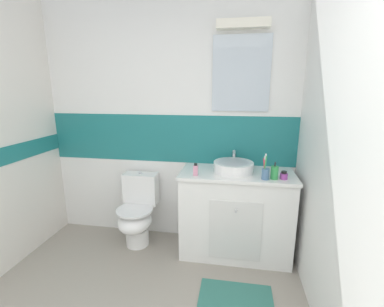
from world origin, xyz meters
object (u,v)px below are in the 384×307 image
Objects in this scene: hair_gel_jar at (284,176)px; toilet at (137,212)px; perfume_flask_small at (196,170)px; soap_dispenser at (274,173)px; sink_basin at (233,166)px; toothbrush_cup at (265,173)px.

toilet is at bearing 174.41° from hair_gel_jar.
soap_dispenser is at bearing 0.82° from perfume_flask_small.
sink_basin is at bearing 0.01° from toilet.
soap_dispenser is 2.19× the size of hair_gel_jar.
toothbrush_cup reaches higher than perfume_flask_small.
toothbrush_cup is (0.27, -0.17, 0.01)m from sink_basin.
sink_basin reaches higher than perfume_flask_small.
perfume_flask_small is 0.77m from hair_gel_jar.
perfume_flask_small is (0.64, -0.16, 0.55)m from toilet.
toilet is at bearing -179.99° from sink_basin.
sink_basin is 0.32m from toothbrush_cup.
soap_dispenser is at bearing -6.57° from toilet.
toilet is 1.45m from soap_dispenser.
sink_basin is at bearing 156.49° from soap_dispenser.
toothbrush_cup is 3.24× the size of hair_gel_jar.
perfume_flask_small is (-0.61, 0.01, -0.01)m from toothbrush_cup.
sink_basin is 2.68× the size of soap_dispenser.
perfume_flask_small is 1.58× the size of hair_gel_jar.
sink_basin is 1.12m from toilet.
sink_basin is at bearing 162.36° from hair_gel_jar.
toilet is 3.26× the size of toothbrush_cup.
toothbrush_cup is at bearing -7.85° from toilet.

